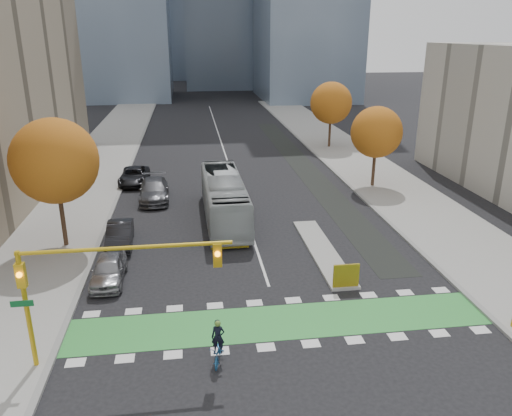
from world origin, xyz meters
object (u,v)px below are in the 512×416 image
object	(u,v)px
cyclist	(218,348)
tree_east_near	(376,132)
bus	(224,198)
parked_car_b	(120,234)
tree_east_far	(331,103)
hazard_board	(346,276)
parked_car_d	(134,176)
traffic_signal_west	(91,275)
parked_car_a	(108,269)
tree_west	(55,161)
parked_car_c	(154,190)

from	to	relation	value
cyclist	tree_east_near	bearing A→B (deg)	67.95
bus	parked_car_b	xyz separation A→B (m)	(-6.99, -3.83, -0.90)
tree_east_far	tree_east_near	bearing A→B (deg)	-91.79
hazard_board	cyclist	xyz separation A→B (m)	(-7.10, -5.29, -0.15)
tree_east_near	parked_car_d	xyz separation A→B (m)	(-21.00, 3.84, -4.14)
traffic_signal_west	parked_car_d	bearing A→B (deg)	92.33
tree_east_far	bus	world-z (taller)	tree_east_far
tree_east_far	traffic_signal_west	bearing A→B (deg)	-117.95
hazard_board	tree_east_near	distance (m)	19.93
tree_east_near	parked_car_b	world-z (taller)	tree_east_near
bus	parked_car_a	size ratio (longest dim) A/B	2.75
tree_east_near	bus	distance (m)	15.37
hazard_board	parked_car_b	bearing A→B (deg)	148.90
traffic_signal_west	bus	distance (m)	17.50
parked_car_b	tree_east_far	bearing A→B (deg)	48.34
hazard_board	bus	xyz separation A→B (m)	(-5.60, 11.43, 0.83)
cyclist	bus	bearing A→B (deg)	96.01
tree_west	tree_east_near	world-z (taller)	tree_west
tree_east_far	bus	distance (m)	26.69
tree_west	traffic_signal_west	bearing A→B (deg)	-71.98
parked_car_b	parked_car_c	size ratio (longest dim) A/B	0.78
tree_east_far	parked_car_a	world-z (taller)	tree_east_far
tree_east_near	tree_east_far	world-z (taller)	tree_east_far
cyclist	bus	size ratio (longest dim) A/B	0.17
traffic_signal_west	tree_east_near	bearing A→B (deg)	48.48
hazard_board	parked_car_b	world-z (taller)	parked_car_b
cyclist	tree_west	bearing A→B (deg)	135.34
tree_west	cyclist	distance (m)	16.59
bus	parked_car_b	world-z (taller)	bus
tree_east_far	parked_car_d	bearing A→B (deg)	-150.50
tree_east_near	bus	xyz separation A→B (m)	(-13.60, -6.37, -3.23)
parked_car_c	tree_east_far	bearing A→B (deg)	39.50
traffic_signal_west	parked_car_b	distance (m)	12.76
cyclist	parked_car_b	bearing A→B (deg)	124.20
hazard_board	tree_west	distance (m)	18.44
parked_car_c	parked_car_d	bearing A→B (deg)	110.48
tree_east_near	tree_west	bearing A→B (deg)	-157.38
tree_east_near	parked_car_b	distance (m)	23.35
traffic_signal_west	parked_car_a	size ratio (longest dim) A/B	2.00
hazard_board	parked_car_d	world-z (taller)	hazard_board
traffic_signal_west	parked_car_b	bearing A→B (deg)	93.07
parked_car_c	tree_west	bearing A→B (deg)	-121.76
hazard_board	parked_car_d	size ratio (longest dim) A/B	0.27
tree_east_near	cyclist	distance (m)	27.91
tree_west	bus	xyz separation A→B (m)	(10.40, 3.63, -3.98)
hazard_board	bus	size ratio (longest dim) A/B	0.12
tree_east_far	parked_car_c	world-z (taller)	tree_east_far
cyclist	parked_car_d	xyz separation A→B (m)	(-5.90, 26.93, 0.07)
tree_east_far	parked_car_a	size ratio (longest dim) A/B	1.80
bus	parked_car_b	bearing A→B (deg)	-152.09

